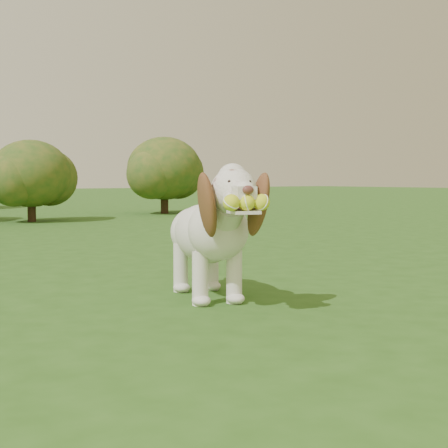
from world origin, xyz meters
TOP-DOWN VIEW (x-y plane):
  - ground at (0.00, 0.00)m, footprint 80.00×80.00m
  - dog at (-0.42, 0.27)m, footprint 0.66×1.21m
  - shrub_c at (0.99, 7.54)m, footprint 1.31×1.31m
  - shrub_d at (4.03, 8.36)m, footprint 1.52×1.52m

SIDE VIEW (x-z plane):
  - ground at x=0.00m, z-range 0.00..0.00m
  - dog at x=-0.42m, z-range 0.03..0.82m
  - shrub_c at x=0.99m, z-range 0.12..1.48m
  - shrub_d at x=4.03m, z-range 0.14..1.71m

